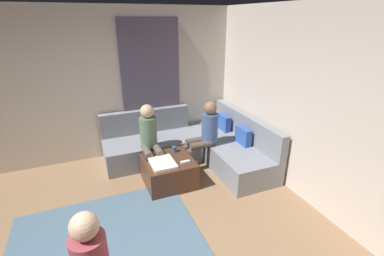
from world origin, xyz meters
TOP-DOWN VIEW (x-y plane):
  - wall_back at (0.00, 2.94)m, footprint 6.00×0.12m
  - wall_left at (-2.94, 0.00)m, footprint 0.12×6.00m
  - curtain_panel at (-2.84, 1.30)m, footprint 0.06×1.10m
  - sectional_couch at (-2.08, 1.88)m, footprint 2.10×2.55m
  - ottoman at (-1.53, 1.18)m, footprint 0.76×0.76m
  - folded_blanket at (-1.43, 1.06)m, footprint 0.44×0.36m
  - coffee_mug at (-1.75, 1.36)m, footprint 0.08×0.08m
  - game_remote at (-1.35, 1.40)m, footprint 0.05×0.15m
  - person_on_couch_back at (-1.79, 1.93)m, footprint 0.30×0.60m
  - person_on_couch_side at (-1.93, 1.01)m, footprint 0.60×0.30m

SIDE VIEW (x-z plane):
  - ottoman at x=-1.53m, z-range 0.00..0.42m
  - sectional_couch at x=-2.08m, z-range -0.15..0.72m
  - game_remote at x=-1.35m, z-range 0.42..0.44m
  - folded_blanket at x=-1.43m, z-range 0.42..0.46m
  - coffee_mug at x=-1.75m, z-range 0.42..0.52m
  - person_on_couch_back at x=-1.79m, z-range 0.06..1.26m
  - person_on_couch_side at x=-1.93m, z-range 0.06..1.26m
  - curtain_panel at x=-2.84m, z-range 0.00..2.50m
  - wall_back at x=0.00m, z-range 0.00..2.70m
  - wall_left at x=-2.94m, z-range 0.00..2.70m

